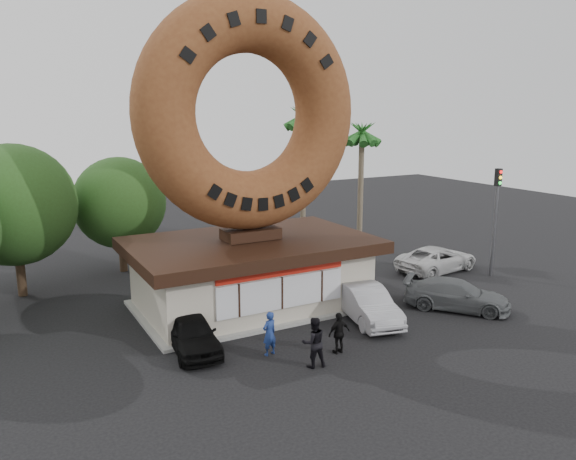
# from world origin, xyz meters

# --- Properties ---
(ground) EXTENTS (90.00, 90.00, 0.00)m
(ground) POSITION_xyz_m (0.00, 0.00, 0.00)
(ground) COLOR black
(ground) RESTS_ON ground
(donut_shop) EXTENTS (11.20, 7.20, 3.80)m
(donut_shop) POSITION_xyz_m (0.00, 5.98, 1.77)
(donut_shop) COLOR beige
(donut_shop) RESTS_ON ground
(giant_donut) EXTENTS (10.51, 2.68, 10.51)m
(giant_donut) POSITION_xyz_m (0.00, 6.00, 9.05)
(giant_donut) COLOR brown
(giant_donut) RESTS_ON donut_shop
(tree_west) EXTENTS (6.00, 6.00, 7.65)m
(tree_west) POSITION_xyz_m (-9.50, 13.00, 4.64)
(tree_west) COLOR #473321
(tree_west) RESTS_ON ground
(tree_mid) EXTENTS (5.20, 5.20, 6.63)m
(tree_mid) POSITION_xyz_m (-4.00, 15.00, 4.02)
(tree_mid) COLOR #473321
(tree_mid) RESTS_ON ground
(palm_near) EXTENTS (2.60, 2.60, 9.75)m
(palm_near) POSITION_xyz_m (7.50, 14.00, 8.41)
(palm_near) COLOR #726651
(palm_near) RESTS_ON ground
(palm_far) EXTENTS (2.60, 2.60, 8.75)m
(palm_far) POSITION_xyz_m (11.00, 12.50, 7.48)
(palm_far) COLOR #726651
(palm_far) RESTS_ON ground
(street_lamp) EXTENTS (2.11, 0.20, 8.00)m
(street_lamp) POSITION_xyz_m (-1.86, 16.00, 4.48)
(street_lamp) COLOR #59595E
(street_lamp) RESTS_ON ground
(traffic_signal) EXTENTS (0.30, 0.38, 6.07)m
(traffic_signal) POSITION_xyz_m (14.00, 3.99, 3.87)
(traffic_signal) COLOR #59595E
(traffic_signal) RESTS_ON ground
(person_left) EXTENTS (0.72, 0.56, 1.74)m
(person_left) POSITION_xyz_m (-1.72, 0.72, 0.87)
(person_left) COLOR navy
(person_left) RESTS_ON ground
(person_center) EXTENTS (1.03, 0.87, 1.89)m
(person_center) POSITION_xyz_m (-0.77, -0.96, 0.95)
(person_center) COLOR black
(person_center) RESTS_ON ground
(person_right) EXTENTS (0.98, 0.44, 1.64)m
(person_right) POSITION_xyz_m (0.70, -0.43, 0.82)
(person_right) COLOR black
(person_right) RESTS_ON ground
(car_black) EXTENTS (2.09, 4.31, 1.42)m
(car_black) POSITION_xyz_m (-4.18, 2.55, 0.71)
(car_black) COLOR black
(car_black) RESTS_ON ground
(car_silver) EXTENTS (2.61, 4.93, 1.54)m
(car_silver) POSITION_xyz_m (3.71, 1.86, 0.77)
(car_silver) COLOR #A1A1A6
(car_silver) RESTS_ON ground
(car_grey) EXTENTS (4.62, 4.96, 1.40)m
(car_grey) POSITION_xyz_m (8.28, 0.96, 0.70)
(car_grey) COLOR #5B5F61
(car_grey) RESTS_ON ground
(car_white) EXTENTS (5.49, 3.09, 1.45)m
(car_white) POSITION_xyz_m (11.99, 6.19, 0.72)
(car_white) COLOR silver
(car_white) RESTS_ON ground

